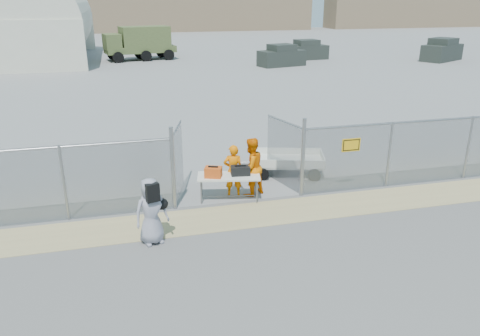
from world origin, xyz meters
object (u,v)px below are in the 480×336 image
object	(u,v)px
security_worker_left	(233,171)
security_worker_right	(251,167)
folding_table	(229,188)
visitor	(151,211)
utility_trailer	(288,163)

from	to	relation	value
security_worker_left	security_worker_right	world-z (taller)	security_worker_right
folding_table	security_worker_left	bearing A→B (deg)	66.04
visitor	security_worker_right	bearing A→B (deg)	19.55
visitor	utility_trailer	size ratio (longest dim) A/B	0.54
security_worker_left	visitor	distance (m)	3.62
visitor	utility_trailer	xyz separation A→B (m)	(5.02, 3.84, -0.48)
folding_table	visitor	size ratio (longest dim) A/B	1.09
security_worker_right	visitor	world-z (taller)	security_worker_right
security_worker_right	utility_trailer	xyz separation A→B (m)	(1.77, 1.50, -0.54)
folding_table	security_worker_right	world-z (taller)	security_worker_right
security_worker_left	security_worker_right	bearing A→B (deg)	-176.29
security_worker_left	utility_trailer	bearing A→B (deg)	-137.59
security_worker_left	folding_table	bearing A→B (deg)	64.82
folding_table	utility_trailer	size ratio (longest dim) A/B	0.59
folding_table	security_worker_left	xyz separation A→B (m)	(0.21, 0.29, 0.43)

